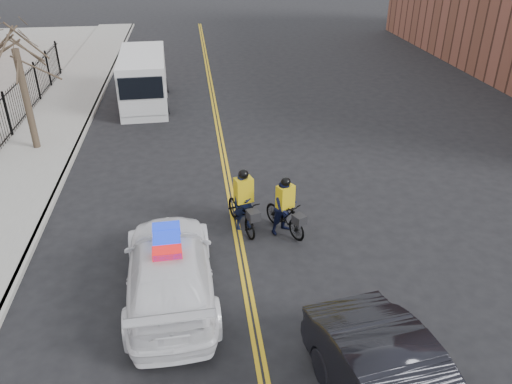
{
  "coord_description": "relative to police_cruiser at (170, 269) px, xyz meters",
  "views": [
    {
      "loc": [
        -1.11,
        -10.03,
        8.39
      ],
      "look_at": [
        0.6,
        2.84,
        1.3
      ],
      "focal_mm": 35.0,
      "sensor_mm": 36.0,
      "label": 1
    }
  ],
  "objects": [
    {
      "name": "cyclist_far",
      "position": [
        3.37,
        2.47,
        -0.06
      ],
      "size": [
        1.32,
        1.87,
        1.86
      ],
      "rotation": [
        0.0,
        0.0,
        0.49
      ],
      "color": "black",
      "rests_on": "ground"
    },
    {
      "name": "police_cruiser",
      "position": [
        0.0,
        0.0,
        0.0
      ],
      "size": [
        2.44,
        5.49,
        1.73
      ],
      "rotation": [
        0.0,
        0.0,
        3.19
      ],
      "color": "white",
      "rests_on": "ground"
    },
    {
      "name": "street_tree",
      "position": [
        -5.67,
        9.9,
        2.75
      ],
      "size": [
        3.2,
        3.2,
        4.8
      ],
      "color": "#392B21",
      "rests_on": "sidewalk"
    },
    {
      "name": "curb",
      "position": [
        -4.07,
        7.9,
        -0.71
      ],
      "size": [
        0.2,
        60.0,
        0.15
      ],
      "primitive_type": "cube",
      "color": "gray",
      "rests_on": "ground"
    },
    {
      "name": "sidewalk",
      "position": [
        -5.57,
        7.9,
        -0.71
      ],
      "size": [
        3.0,
        60.0,
        0.15
      ],
      "primitive_type": "cube",
      "color": "gray",
      "rests_on": "ground"
    },
    {
      "name": "cyclist_near",
      "position": [
        2.17,
        2.87,
        -0.1
      ],
      "size": [
        1.26,
        2.15,
        2.0
      ],
      "rotation": [
        0.0,
        0.0,
        0.29
      ],
      "color": "black",
      "rests_on": "ground"
    },
    {
      "name": "ground",
      "position": [
        1.93,
        -0.1,
        -0.79
      ],
      "size": [
        120.0,
        120.0,
        0.0
      ],
      "primitive_type": "plane",
      "color": "black",
      "rests_on": "ground"
    },
    {
      "name": "center_line_right",
      "position": [
        2.01,
        7.9,
        -0.78
      ],
      "size": [
        0.1,
        60.0,
        0.01
      ],
      "primitive_type": "cube",
      "color": "gold",
      "rests_on": "ground"
    },
    {
      "name": "center_line_left",
      "position": [
        1.85,
        7.9,
        -0.78
      ],
      "size": [
        0.1,
        60.0,
        0.01
      ],
      "primitive_type": "cube",
      "color": "gold",
      "rests_on": "ground"
    },
    {
      "name": "cargo_van",
      "position": [
        -1.56,
        15.26,
        0.45
      ],
      "size": [
        2.53,
        6.13,
        2.53
      ],
      "rotation": [
        0.0,
        0.0,
        0.04
      ],
      "color": "silver",
      "rests_on": "ground"
    }
  ]
}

